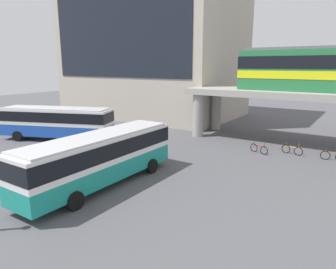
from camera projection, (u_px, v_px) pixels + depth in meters
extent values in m
plane|color=#515156|center=(155.00, 149.00, 27.04)|extent=(120.00, 120.00, 0.00)
cube|color=#B2A899|center=(153.00, 41.00, 44.21)|extent=(23.98, 15.38, 21.19)
cube|color=black|center=(116.00, 28.00, 37.69)|extent=(21.58, 0.10, 11.87)
cylinder|color=#9E9B93|center=(198.00, 115.00, 31.50)|extent=(1.10, 1.10, 4.36)
cylinder|color=#9E9B93|center=(216.00, 110.00, 35.05)|extent=(1.10, 1.10, 4.36)
cube|color=teal|center=(101.00, 169.00, 18.62)|extent=(2.55, 11.01, 1.10)
cube|color=white|center=(100.00, 149.00, 18.33)|extent=(2.55, 11.01, 1.50)
cube|color=black|center=(100.00, 147.00, 18.32)|extent=(2.59, 11.05, 0.96)
cube|color=silver|center=(99.00, 136.00, 18.15)|extent=(2.42, 10.46, 0.12)
cylinder|color=black|center=(124.00, 160.00, 22.28)|extent=(0.28, 1.00, 1.00)
cylinder|color=black|center=(152.00, 166.00, 20.94)|extent=(0.28, 1.00, 1.00)
cylinder|color=black|center=(45.00, 190.00, 16.90)|extent=(0.28, 1.00, 1.00)
cylinder|color=black|center=(75.00, 201.00, 15.56)|extent=(0.28, 1.00, 1.00)
cube|color=#1E4CB2|center=(57.00, 130.00, 30.08)|extent=(11.14, 6.39, 1.10)
cube|color=silver|center=(56.00, 117.00, 29.79)|extent=(11.14, 6.39, 1.50)
cube|color=black|center=(56.00, 116.00, 29.77)|extent=(11.20, 6.44, 0.96)
cube|color=silver|center=(55.00, 108.00, 29.61)|extent=(10.59, 6.07, 0.12)
cylinder|color=black|center=(18.00, 136.00, 29.72)|extent=(1.03, 0.63, 1.00)
cylinder|color=black|center=(34.00, 131.00, 32.10)|extent=(1.03, 0.63, 1.00)
cylinder|color=black|center=(80.00, 139.00, 28.39)|extent=(1.03, 0.63, 1.00)
cylinder|color=black|center=(92.00, 134.00, 30.77)|extent=(1.03, 0.63, 1.00)
torus|color=black|center=(325.00, 155.00, 23.96)|extent=(0.74, 0.13, 0.74)
cylinder|color=#996626|center=(333.00, 153.00, 23.66)|extent=(1.05, 0.15, 0.05)
cylinder|color=#996626|center=(326.00, 152.00, 23.90)|extent=(0.04, 0.04, 0.55)
torus|color=black|center=(264.00, 151.00, 25.30)|extent=(0.71, 0.33, 0.74)
torus|color=black|center=(254.00, 148.00, 26.14)|extent=(0.71, 0.33, 0.74)
cylinder|color=#B21E1E|center=(259.00, 146.00, 25.66)|extent=(1.00, 0.43, 0.05)
cylinder|color=#B21E1E|center=(254.00, 144.00, 26.07)|extent=(0.04, 0.04, 0.55)
cylinder|color=#B21E1E|center=(264.00, 146.00, 25.22)|extent=(0.04, 0.04, 0.65)
torus|color=black|center=(298.00, 151.00, 25.04)|extent=(0.74, 0.21, 0.74)
torus|color=black|center=(286.00, 149.00, 25.77)|extent=(0.74, 0.21, 0.74)
cylinder|color=orange|center=(292.00, 147.00, 25.34)|extent=(1.04, 0.26, 0.05)
cylinder|color=orange|center=(286.00, 146.00, 25.70)|extent=(0.04, 0.04, 0.55)
cylinder|color=orange|center=(299.00, 147.00, 24.96)|extent=(0.04, 0.04, 0.65)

